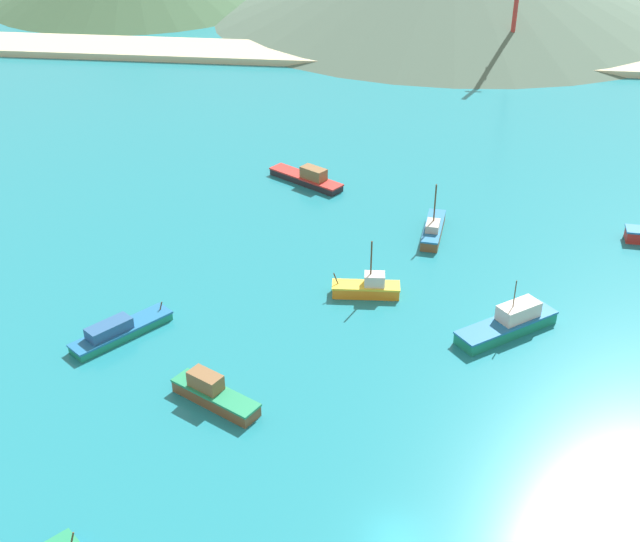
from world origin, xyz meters
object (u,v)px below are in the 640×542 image
object	(u,v)px
fishing_boat_11	(119,331)
fishing_boat_3	(213,394)
fishing_boat_2	(308,178)
fishing_boat_1	(509,323)
fishing_boat_5	(367,288)
fishing_boat_0	(433,229)

from	to	relation	value
fishing_boat_11	fishing_boat_3	bearing A→B (deg)	-36.61
fishing_boat_2	fishing_boat_3	distance (m)	44.16
fishing_boat_1	fishing_boat_2	size ratio (longest dim) A/B	0.96
fishing_boat_5	fishing_boat_2	bearing A→B (deg)	109.86
fishing_boat_0	fishing_boat_5	size ratio (longest dim) A/B	1.26
fishing_boat_0	fishing_boat_1	distance (m)	19.66
fishing_boat_0	fishing_boat_3	distance (m)	36.23
fishing_boat_1	fishing_boat_11	size ratio (longest dim) A/B	1.08
fishing_boat_1	fishing_boat_2	world-z (taller)	fishing_boat_1
fishing_boat_1	fishing_boat_5	bearing A→B (deg)	160.04
fishing_boat_3	fishing_boat_5	xyz separation A→B (m)	(11.33, 17.99, -0.04)
fishing_boat_2	fishing_boat_5	world-z (taller)	fishing_boat_5
fishing_boat_2	fishing_boat_3	size ratio (longest dim) A/B	1.28
fishing_boat_1	fishing_boat_0	bearing A→B (deg)	110.55
fishing_boat_0	fishing_boat_5	distance (m)	15.02
fishing_boat_2	fishing_boat_5	distance (m)	27.79
fishing_boat_3	fishing_boat_0	bearing A→B (deg)	60.46
fishing_boat_1	fishing_boat_2	bearing A→B (deg)	126.41
fishing_boat_0	fishing_boat_11	distance (m)	37.05
fishing_boat_0	fishing_boat_2	size ratio (longest dim) A/B	0.84
fishing_boat_2	fishing_boat_3	bearing A→B (deg)	-92.46
fishing_boat_5	fishing_boat_11	world-z (taller)	fishing_boat_5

